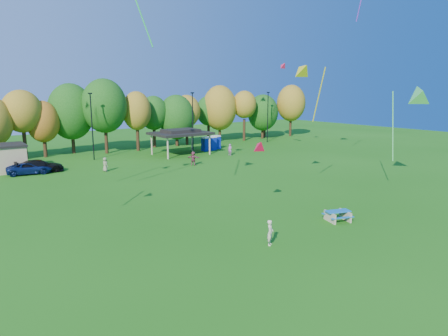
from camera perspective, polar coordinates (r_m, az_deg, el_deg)
ground at (r=23.04m, az=10.48°, el=-13.36°), size 160.00×160.00×0.00m
tree_line at (r=61.57m, az=-22.70°, el=6.95°), size 93.57×10.55×11.15m
lamp_posts at (r=57.16m, az=-18.34°, el=5.96°), size 64.50×0.25×9.09m
pavilion at (r=59.43m, az=-6.24°, el=5.01°), size 8.20×6.20×3.77m
porta_potties at (r=63.93m, az=-1.81°, el=3.58°), size 3.75×2.04×2.18m
picnic_table at (r=30.59m, az=15.93°, el=-6.48°), size 2.19×1.99×0.78m
kite_flyer at (r=25.12m, az=6.60°, el=-9.16°), size 0.70×0.66×1.61m
car_c at (r=50.64m, az=-26.01°, el=-0.03°), size 5.15×3.06×1.34m
car_d at (r=51.00m, az=-24.86°, el=0.23°), size 5.40×2.60×1.52m
far_person_1 at (r=50.89m, az=-4.41°, el=1.39°), size 1.48×1.64×1.81m
far_person_2 at (r=58.51m, az=0.85°, el=2.63°), size 0.58×0.71×1.69m
far_person_3 at (r=48.92m, az=-16.63°, el=0.48°), size 0.71×0.93×1.68m
kite_3 at (r=58.05m, az=8.52°, el=14.33°), size 1.04×1.33×1.25m
kite_5 at (r=42.77m, az=26.02°, el=9.61°), size 4.29×4.10×7.92m
kite_8 at (r=36.84m, az=11.37°, el=13.60°), size 2.00×3.42×5.58m
kite_12 at (r=29.72m, az=5.15°, el=3.25°), size 1.42×1.60×1.32m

